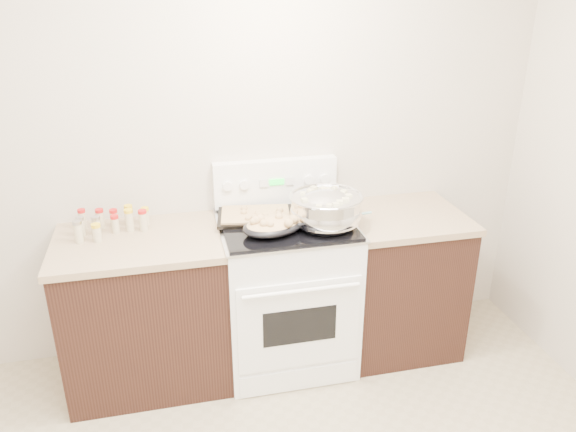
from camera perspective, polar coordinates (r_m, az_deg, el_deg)
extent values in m
cube|color=#BFB4A5|center=(3.37, -7.43, 7.59)|extent=(4.00, 0.05, 2.70)
cube|color=black|center=(3.41, -14.13, -9.53)|extent=(0.90, 0.64, 0.88)
cube|color=brown|center=(3.20, -14.92, -2.56)|extent=(0.93, 0.67, 0.04)
cube|color=black|center=(3.68, 11.00, -6.66)|extent=(0.70, 0.64, 0.88)
cube|color=brown|center=(3.48, 11.57, -0.07)|extent=(0.73, 0.67, 0.04)
cube|color=white|center=(3.45, -0.19, -7.94)|extent=(0.76, 0.66, 0.92)
cube|color=white|center=(3.18, 1.18, -11.07)|extent=(0.70, 0.01, 0.55)
cube|color=black|center=(3.18, 1.22, -11.13)|extent=(0.42, 0.01, 0.22)
cylinder|color=white|center=(3.02, 1.41, -7.62)|extent=(0.65, 0.02, 0.02)
cube|color=white|center=(3.41, 1.12, -16.27)|extent=(0.70, 0.01, 0.14)
cube|color=silver|center=(3.24, -0.20, -0.86)|extent=(0.78, 0.68, 0.01)
cube|color=black|center=(3.23, -0.20, -0.67)|extent=(0.74, 0.64, 0.01)
cube|color=white|center=(3.45, -1.30, 3.48)|extent=(0.76, 0.07, 0.28)
cylinder|color=white|center=(3.35, -6.16, 3.04)|extent=(0.06, 0.02, 0.06)
cylinder|color=white|center=(3.37, -4.47, 3.18)|extent=(0.06, 0.02, 0.06)
cylinder|color=white|center=(3.44, 2.13, 3.70)|extent=(0.06, 0.02, 0.06)
cylinder|color=white|center=(3.47, 3.73, 3.82)|extent=(0.06, 0.02, 0.06)
cube|color=#19E533|center=(3.40, -1.15, 3.47)|extent=(0.09, 0.00, 0.04)
cube|color=silver|center=(3.39, -2.47, 3.36)|extent=(0.05, 0.00, 0.05)
cube|color=silver|center=(3.42, 0.17, 3.56)|extent=(0.05, 0.00, 0.05)
ellipsoid|color=silver|center=(3.15, 3.87, 0.37)|extent=(0.53, 0.53, 0.24)
cylinder|color=silver|center=(3.18, 3.84, -0.88)|extent=(0.22, 0.22, 0.01)
torus|color=silver|center=(3.12, 3.92, 2.02)|extent=(0.41, 0.41, 0.02)
cylinder|color=silver|center=(3.14, 3.89, 0.81)|extent=(0.39, 0.39, 0.14)
cylinder|color=brown|center=(3.12, 3.91, 1.81)|extent=(0.37, 0.37, 0.00)
cube|color=#C4BF91|center=(3.11, 4.16, 1.84)|extent=(0.05, 0.05, 0.03)
cube|color=#C4BF91|center=(3.04, 5.27, 1.28)|extent=(0.04, 0.04, 0.03)
cube|color=#C4BF91|center=(3.01, 4.89, 1.06)|extent=(0.04, 0.04, 0.03)
cube|color=#C4BF91|center=(3.16, 1.50, 2.22)|extent=(0.03, 0.03, 0.03)
cube|color=#C4BF91|center=(3.25, 4.73, 2.80)|extent=(0.04, 0.04, 0.03)
cube|color=#C4BF91|center=(3.23, 3.59, 2.66)|extent=(0.05, 0.05, 0.03)
cube|color=#C4BF91|center=(3.22, 4.04, 2.58)|extent=(0.05, 0.05, 0.03)
cube|color=#C4BF91|center=(3.00, 4.19, 1.01)|extent=(0.03, 0.03, 0.02)
cube|color=#C4BF91|center=(2.98, 3.16, 0.89)|extent=(0.04, 0.04, 0.03)
cube|color=#C4BF91|center=(3.20, 5.69, 2.39)|extent=(0.05, 0.05, 0.03)
cube|color=#C4BF91|center=(3.08, 5.86, 1.53)|extent=(0.04, 0.04, 0.03)
cube|color=#C4BF91|center=(3.20, 2.28, 2.51)|extent=(0.04, 0.04, 0.03)
cube|color=#C4BF91|center=(3.14, 6.16, 1.96)|extent=(0.03, 0.03, 0.03)
cube|color=#C4BF91|center=(3.06, 1.67, 1.54)|extent=(0.04, 0.04, 0.03)
cube|color=#C4BF91|center=(3.07, 3.50, 1.57)|extent=(0.05, 0.05, 0.03)
cube|color=#C4BF91|center=(3.23, 2.63, 2.73)|extent=(0.05, 0.05, 0.03)
ellipsoid|color=black|center=(3.08, -1.54, -1.03)|extent=(0.41, 0.34, 0.08)
ellipsoid|color=tan|center=(3.07, -1.54, -0.83)|extent=(0.37, 0.31, 0.06)
sphere|color=tan|center=(3.08, -0.94, -0.08)|extent=(0.04, 0.04, 0.04)
sphere|color=tan|center=(3.00, 0.06, -0.73)|extent=(0.05, 0.05, 0.05)
sphere|color=tan|center=(3.03, -3.28, -0.47)|extent=(0.05, 0.05, 0.05)
sphere|color=tan|center=(3.02, -3.58, -0.57)|extent=(0.04, 0.04, 0.04)
sphere|color=tan|center=(3.05, 0.56, -0.33)|extent=(0.05, 0.05, 0.05)
sphere|color=tan|center=(2.99, -1.80, -0.85)|extent=(0.04, 0.04, 0.04)
sphere|color=tan|center=(3.05, -2.84, -0.32)|extent=(0.05, 0.05, 0.05)
sphere|color=tan|center=(3.00, -2.48, -0.77)|extent=(0.05, 0.05, 0.05)
cube|color=black|center=(3.28, -3.31, -0.04)|extent=(0.48, 0.37, 0.02)
cube|color=tan|center=(3.28, -3.31, 0.15)|extent=(0.43, 0.32, 0.02)
sphere|color=tan|center=(3.18, -4.12, -0.27)|extent=(0.03, 0.03, 0.03)
sphere|color=tan|center=(3.20, -3.47, -0.15)|extent=(0.04, 0.04, 0.04)
sphere|color=tan|center=(3.26, -3.12, 0.32)|extent=(0.03, 0.03, 0.03)
sphere|color=tan|center=(3.23, -3.09, 0.12)|extent=(0.04, 0.04, 0.04)
sphere|color=tan|center=(3.29, -0.85, 0.57)|extent=(0.04, 0.04, 0.04)
sphere|color=tan|center=(3.27, -4.51, 0.36)|extent=(0.04, 0.04, 0.04)
sphere|color=tan|center=(3.22, -2.40, 0.00)|extent=(0.04, 0.04, 0.04)
sphere|color=tan|center=(3.25, -0.95, 0.22)|extent=(0.04, 0.04, 0.04)
sphere|color=tan|center=(3.21, -2.88, -0.03)|extent=(0.03, 0.03, 0.03)
sphere|color=tan|center=(3.34, -4.47, 0.74)|extent=(0.04, 0.04, 0.04)
cylinder|color=tan|center=(3.23, -1.63, -0.41)|extent=(0.20, 0.21, 0.01)
sphere|color=tan|center=(3.15, -2.67, -1.04)|extent=(0.04, 0.04, 0.04)
sphere|color=#8FD0D6|center=(3.13, 5.88, -0.87)|extent=(0.08, 0.08, 0.08)
cylinder|color=#8FD0D6|center=(3.20, 7.08, 0.15)|extent=(0.23, 0.16, 0.07)
cylinder|color=#BFB28C|center=(3.39, -20.13, -0.43)|extent=(0.04, 0.04, 0.10)
cylinder|color=#B21414|center=(3.37, -20.27, 0.50)|extent=(0.04, 0.04, 0.02)
cylinder|color=#BFB28C|center=(3.36, -18.52, -0.40)|extent=(0.04, 0.04, 0.10)
cylinder|color=#B21414|center=(3.34, -18.64, 0.52)|extent=(0.05, 0.05, 0.02)
cylinder|color=#BFB28C|center=(3.36, -17.24, -0.35)|extent=(0.04, 0.04, 0.09)
cylinder|color=#B21414|center=(3.34, -17.34, 0.49)|extent=(0.05, 0.05, 0.02)
cylinder|color=#BFB28C|center=(3.35, -15.83, -0.05)|extent=(0.04, 0.04, 0.10)
cylinder|color=gold|center=(3.33, -15.95, 0.92)|extent=(0.05, 0.05, 0.02)
cylinder|color=#BFB28C|center=(3.34, -14.26, -0.13)|extent=(0.04, 0.04, 0.09)
cylinder|color=gold|center=(3.33, -14.35, 0.69)|extent=(0.04, 0.04, 0.02)
cylinder|color=#BFB28C|center=(3.30, -20.27, -1.14)|extent=(0.04, 0.04, 0.10)
cylinder|color=#B2B2B7|center=(3.28, -20.40, -0.24)|extent=(0.04, 0.04, 0.02)
cylinder|color=#BFB28C|center=(3.28, -18.85, -1.08)|extent=(0.05, 0.05, 0.09)
cylinder|color=#B2B2B7|center=(3.26, -18.98, -0.20)|extent=(0.05, 0.05, 0.02)
cylinder|color=#BFB28C|center=(3.28, -17.13, -0.93)|extent=(0.04, 0.04, 0.09)
cylinder|color=#B21414|center=(3.26, -17.24, -0.08)|extent=(0.04, 0.04, 0.02)
cylinder|color=#BFB28C|center=(3.27, -15.80, -0.57)|extent=(0.05, 0.05, 0.11)
cylinder|color=gold|center=(3.25, -15.92, 0.49)|extent=(0.05, 0.05, 0.02)
cylinder|color=#BFB28C|center=(3.26, -14.49, -0.58)|extent=(0.05, 0.05, 0.11)
cylinder|color=#B21414|center=(3.23, -14.60, 0.43)|extent=(0.05, 0.05, 0.02)
cylinder|color=#BFB28C|center=(3.22, -20.50, -1.65)|extent=(0.05, 0.05, 0.11)
cylinder|color=#B2B2B7|center=(3.19, -20.65, -0.62)|extent=(0.05, 0.05, 0.02)
cylinder|color=#BFB28C|center=(3.20, -18.84, -1.77)|extent=(0.05, 0.05, 0.09)
cylinder|color=gold|center=(3.18, -18.96, -0.93)|extent=(0.05, 0.05, 0.02)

